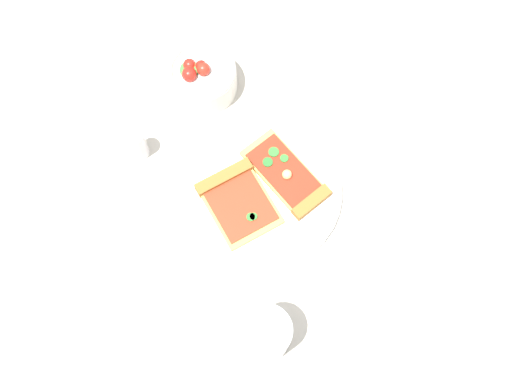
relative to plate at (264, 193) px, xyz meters
name	(u,v)px	position (x,y,z in m)	size (l,w,h in m)	color
ground_plane	(267,190)	(-0.01, 0.00, -0.01)	(2.40, 2.40, 0.00)	beige
plate	(264,193)	(0.00, 0.00, 0.00)	(0.26, 0.26, 0.01)	white
pizza_slice_near	(235,197)	(0.04, -0.02, 0.01)	(0.12, 0.13, 0.02)	#E5B256
pizza_slice_far	(289,178)	(-0.05, 0.01, 0.01)	(0.08, 0.16, 0.02)	#E5B256
salad_bowl	(202,77)	(-0.04, -0.23, 0.03)	(0.12, 0.12, 0.08)	white
soda_glass	(266,335)	(0.14, 0.19, 0.05)	(0.07, 0.07, 0.11)	silver
paper_napkin	(418,238)	(-0.15, 0.21, -0.01)	(0.14, 0.12, 0.00)	silver
pepper_shaker	(136,143)	(0.12, -0.19, 0.03)	(0.03, 0.03, 0.08)	silver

